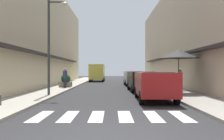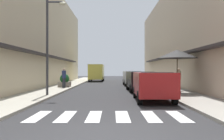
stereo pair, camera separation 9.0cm
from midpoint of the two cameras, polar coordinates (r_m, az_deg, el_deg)
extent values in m
plane|color=#2B2B2D|center=(22.72, -0.20, -3.99)|extent=(91.62, 91.62, 0.00)
cube|color=#ADA899|center=(23.16, -11.28, -3.76)|extent=(2.37, 58.30, 0.12)
cube|color=#9E998E|center=(23.13, 10.89, -3.77)|extent=(2.37, 58.30, 0.12)
cube|color=beige|center=(25.36, -19.06, 7.84)|extent=(5.00, 39.48, 10.08)
cube|color=#332D2D|center=(24.39, -12.94, 2.86)|extent=(0.50, 27.64, 0.16)
cube|color=#C6B299|center=(25.29, 18.72, 7.47)|extent=(5.00, 39.48, 9.73)
cube|color=#332D2D|center=(24.36, 12.57, 2.87)|extent=(0.50, 27.64, 0.16)
cube|color=silver|center=(9.20, -15.72, -9.81)|extent=(0.45, 2.20, 0.01)
cube|color=silver|center=(8.99, -9.79, -10.04)|extent=(0.45, 2.20, 0.01)
cube|color=silver|center=(8.88, -3.64, -10.16)|extent=(0.45, 2.20, 0.01)
cube|color=silver|center=(8.87, 2.59, -10.17)|extent=(0.45, 2.20, 0.01)
cube|color=silver|center=(8.97, 8.76, -10.07)|extent=(0.45, 2.20, 0.01)
cube|color=silver|center=(9.16, 14.73, -9.86)|extent=(0.45, 2.20, 0.01)
cube|color=maroon|center=(13.32, 9.20, -2.97)|extent=(1.85, 4.42, 1.13)
cube|color=black|center=(13.09, 9.35, -1.69)|extent=(1.53, 2.48, 0.56)
cylinder|color=black|center=(14.71, 5.34, -4.90)|extent=(0.23, 0.64, 0.64)
cylinder|color=black|center=(14.90, 11.47, -4.83)|extent=(0.23, 0.64, 0.64)
cylinder|color=black|center=(11.84, 6.33, -6.08)|extent=(0.23, 0.64, 0.64)
cylinder|color=black|center=(12.08, 13.90, -5.96)|extent=(0.23, 0.64, 0.64)
cube|color=black|center=(19.18, 6.37, -2.07)|extent=(1.86, 4.42, 1.13)
cube|color=black|center=(18.95, 6.44, -1.17)|extent=(1.53, 2.49, 0.56)
cylinder|color=black|center=(20.55, 3.62, -3.51)|extent=(0.24, 0.65, 0.64)
cylinder|color=black|center=(20.75, 8.01, -3.48)|extent=(0.24, 0.65, 0.64)
cylinder|color=black|center=(17.68, 4.45, -4.08)|extent=(0.24, 0.65, 0.64)
cylinder|color=black|center=(17.91, 9.52, -4.03)|extent=(0.24, 0.65, 0.64)
cube|color=silver|center=(26.08, 4.68, -1.53)|extent=(1.81, 4.28, 1.13)
cube|color=black|center=(25.86, 4.72, -0.87)|extent=(1.50, 2.40, 0.56)
cylinder|color=black|center=(27.44, 2.74, -2.64)|extent=(0.23, 0.64, 0.64)
cylinder|color=black|center=(27.58, 6.04, -2.62)|extent=(0.23, 0.64, 0.64)
cylinder|color=black|center=(24.64, 3.15, -2.93)|extent=(0.23, 0.64, 0.64)
cylinder|color=black|center=(24.80, 6.82, -2.92)|extent=(0.23, 0.64, 0.64)
cube|color=#D8CC4C|center=(36.49, -3.36, -0.40)|extent=(1.99, 5.42, 2.03)
cube|color=black|center=(36.23, -3.38, 0.80)|extent=(1.66, 3.04, 0.56)
cylinder|color=black|center=(38.36, -4.51, -1.89)|extent=(0.23, 0.64, 0.64)
cylinder|color=black|center=(38.24, -1.84, -1.90)|extent=(0.23, 0.64, 0.64)
cylinder|color=black|center=(34.81, -5.02, -2.08)|extent=(0.23, 0.64, 0.64)
cylinder|color=black|center=(34.69, -2.08, -2.09)|extent=(0.23, 0.64, 0.64)
cylinder|color=#38383D|center=(15.61, -13.96, 4.92)|extent=(0.14, 0.14, 5.59)
cylinder|color=#38383D|center=(15.95, -12.33, 14.47)|extent=(0.90, 0.10, 0.10)
ellipsoid|color=beige|center=(15.84, -10.69, 14.20)|extent=(0.44, 0.28, 0.20)
cylinder|color=#262626|center=(17.04, 14.35, -4.80)|extent=(0.48, 0.48, 0.06)
cylinder|color=#4C3823|center=(16.98, 14.35, -0.73)|extent=(0.06, 0.06, 2.48)
cone|color=black|center=(17.01, 14.34, 3.45)|extent=(2.58, 2.58, 0.55)
cube|color=#4C4C4C|center=(18.42, 12.36, -3.77)|extent=(0.91, 0.91, 0.50)
sphere|color=#195623|center=(18.39, 12.36, -2.15)|extent=(0.78, 0.78, 0.78)
cube|color=gray|center=(22.57, -10.32, -3.16)|extent=(0.99, 0.99, 0.44)
sphere|color=#195623|center=(22.55, -10.32, -1.90)|extent=(0.80, 0.80, 0.80)
cylinder|color=#282B33|center=(21.67, -10.45, -2.82)|extent=(0.26, 0.26, 0.79)
cylinder|color=navy|center=(21.65, -10.45, -0.96)|extent=(0.34, 0.34, 0.62)
sphere|color=tan|center=(21.64, -10.45, 0.15)|extent=(0.21, 0.21, 0.21)
cylinder|color=#282B33|center=(18.80, 14.63, -3.28)|extent=(0.26, 0.26, 0.76)
cylinder|color=tan|center=(18.78, 14.63, -1.19)|extent=(0.34, 0.34, 0.61)
sphere|color=tan|center=(18.77, 14.63, 0.05)|extent=(0.21, 0.21, 0.21)
camera|label=1|loc=(0.05, -90.12, 0.00)|focal=41.41mm
camera|label=2|loc=(0.05, 89.88, 0.00)|focal=41.41mm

